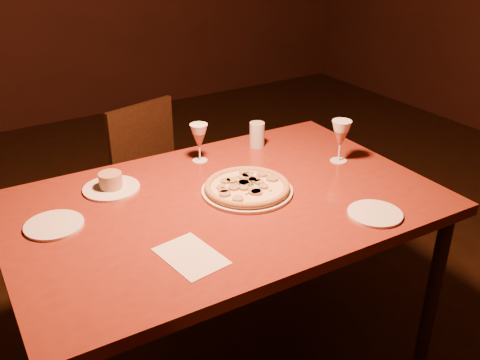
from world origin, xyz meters
TOP-DOWN VIEW (x-y plane):
  - floor at (0.00, 0.00)m, footprint 7.00×7.00m
  - dining_table at (-0.29, 0.14)m, footprint 1.53×1.01m
  - chair_far at (-0.15, 1.09)m, footprint 0.49×0.49m
  - pizza_plate at (-0.19, 0.14)m, footprint 0.33×0.33m
  - ramekin_saucer at (-0.61, 0.42)m, footprint 0.21×0.21m
  - wine_glass_far at (-0.21, 0.47)m, footprint 0.07×0.07m
  - wine_glass_right at (0.27, 0.17)m, footprint 0.08×0.08m
  - water_tumbler at (0.07, 0.48)m, footprint 0.06×0.06m
  - side_plate_left at (-0.86, 0.27)m, footprint 0.19×0.19m
  - side_plate_near at (0.08, -0.23)m, footprint 0.18×0.18m
  - menu_card at (-0.55, -0.11)m, footprint 0.17×0.23m

SIDE VIEW (x-z plane):
  - floor at x=0.00m, z-range 0.00..0.00m
  - chair_far at x=-0.15m, z-range 0.05..0.89m
  - dining_table at x=-0.29m, z-range 0.33..1.14m
  - menu_card at x=-0.55m, z-range 0.81..0.81m
  - side_plate_near at x=0.08m, z-range 0.81..0.82m
  - side_plate_left at x=-0.86m, z-range 0.81..0.82m
  - pizza_plate at x=-0.19m, z-range 0.81..0.84m
  - ramekin_saucer at x=-0.61m, z-range 0.80..0.86m
  - water_tumbler at x=0.07m, z-range 0.81..0.92m
  - wine_glass_far at x=-0.21m, z-range 0.81..0.97m
  - wine_glass_right at x=0.27m, z-range 0.81..0.98m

